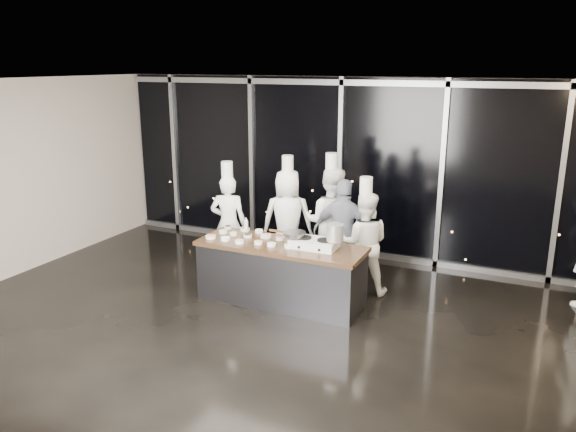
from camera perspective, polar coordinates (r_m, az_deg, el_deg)
name	(u,v)px	position (r m, az deg, el deg)	size (l,w,h in m)	color
ground	(252,327)	(7.71, -3.63, -11.15)	(9.00, 9.00, 0.00)	black
room_shell	(262,163)	(6.92, -2.66, 5.41)	(9.02, 7.02, 3.21)	#BFB2A3
window_wall	(341,168)	(10.22, 5.37, 4.92)	(8.90, 0.11, 3.20)	black
demo_counter	(281,273)	(8.27, -0.72, -5.82)	(2.46, 0.86, 0.90)	#343438
stove	(314,243)	(7.96, 2.69, -2.78)	(0.66, 0.43, 0.14)	silver
frying_pan	(294,234)	(8.04, 0.60, -1.81)	(0.57, 0.33, 0.05)	slate
stock_pot	(335,233)	(7.80, 4.81, -1.69)	(0.24, 0.24, 0.24)	#B6B6B9
prep_bowls	(249,237)	(8.39, -3.98, -2.11)	(1.42, 0.72, 0.05)	white
squeeze_bottle	(246,225)	(8.70, -4.28, -0.91)	(0.06, 0.06, 0.23)	silver
chef_far_left	(229,223)	(9.44, -6.06, -0.66)	(0.69, 0.56, 1.88)	white
chef_left	(288,220)	(9.42, -0.03, -0.37)	(1.00, 0.84, 1.97)	white
chef_center	(330,221)	(9.23, 4.31, -0.54)	(1.00, 0.85, 2.05)	white
guest	(344,233)	(8.82, 5.72, -1.74)	(1.03, 0.47, 1.71)	#141C37
chef_right	(364,243)	(8.57, 7.73, -2.69)	(0.90, 0.78, 1.81)	white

